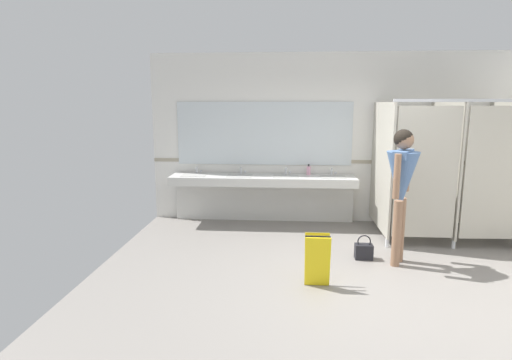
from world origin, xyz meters
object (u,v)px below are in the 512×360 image
Objects in this scene: person_standing at (402,180)px; handbag at (364,251)px; soap_dispenser at (309,170)px; wet_floor_sign at (317,260)px.

handbag is at bearing 162.26° from person_standing.
handbag is at bearing -68.75° from soap_dispenser.
person_standing is 5.25× the size of handbag.
handbag is at bearing 52.35° from wet_floor_sign.
person_standing reaches higher than soap_dispenser.
soap_dispenser is (-1.06, 1.83, -0.19)m from person_standing.
soap_dispenser is at bearing 89.73° from wet_floor_sign.
person_standing is 9.51× the size of soap_dispenser.
person_standing reaches higher than handbag.
wet_floor_sign reaches higher than handbag.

